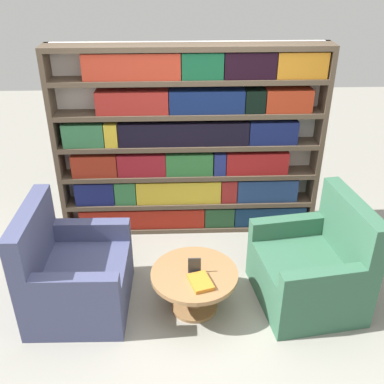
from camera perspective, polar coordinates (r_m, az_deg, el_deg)
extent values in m
plane|color=gray|center=(4.02, 0.37, -15.53)|extent=(14.00, 14.00, 0.00)
cube|color=silver|center=(4.78, -0.41, 6.64)|extent=(2.74, 0.05, 2.01)
cube|color=brown|center=(4.81, -16.64, 5.57)|extent=(0.05, 0.30, 2.01)
cube|color=brown|center=(4.89, 15.67, 6.07)|extent=(0.05, 0.30, 2.01)
cube|color=brown|center=(5.12, -0.33, -4.11)|extent=(2.64, 0.30, 0.05)
cube|color=brown|center=(4.96, -0.34, -1.10)|extent=(2.64, 0.30, 0.05)
cube|color=brown|center=(4.80, -0.35, 2.37)|extent=(2.64, 0.30, 0.05)
cube|color=brown|center=(4.66, -0.36, 6.06)|extent=(2.64, 0.30, 0.05)
cube|color=brown|center=(4.54, -0.38, 9.96)|extent=(2.64, 0.30, 0.05)
cube|color=brown|center=(4.44, -0.39, 14.05)|extent=(2.64, 0.30, 0.05)
cube|color=brown|center=(4.38, -0.41, 17.98)|extent=(2.64, 0.30, 0.05)
cube|color=#9F2115|center=(5.04, -6.28, -3.02)|extent=(1.37, 0.20, 0.23)
cube|color=#24492B|center=(5.04, 3.45, -2.84)|extent=(0.32, 0.20, 0.23)
cube|color=#122D4D|center=(5.13, 9.73, -2.67)|extent=(0.79, 0.20, 0.23)
cube|color=navy|center=(4.94, -12.15, 0.11)|extent=(0.41, 0.20, 0.26)
cube|color=#357843|center=(4.89, -8.40, 0.18)|extent=(0.22, 0.20, 0.26)
cube|color=gold|center=(4.86, -1.71, 0.31)|extent=(0.90, 0.20, 0.26)
cube|color=maroon|center=(4.89, 4.65, 0.42)|extent=(0.17, 0.20, 0.26)
cube|color=navy|center=(4.96, 9.42, 0.50)|extent=(0.65, 0.20, 0.26)
cube|color=maroon|center=(4.79, -12.21, 3.53)|extent=(0.46, 0.20, 0.24)
cube|color=maroon|center=(4.73, -6.37, 3.68)|extent=(0.50, 0.20, 0.24)
cube|color=#317439|center=(4.71, -0.30, 3.80)|extent=(0.49, 0.20, 0.24)
cube|color=navy|center=(4.73, 3.48, 3.86)|extent=(0.12, 0.20, 0.24)
cube|color=#A61D1E|center=(4.79, 8.18, 3.90)|extent=(0.65, 0.20, 0.24)
cube|color=#337245|center=(4.67, -13.55, 7.21)|extent=(0.41, 0.20, 0.24)
cube|color=gold|center=(4.63, -10.16, 7.35)|extent=(0.13, 0.20, 0.24)
cube|color=black|center=(4.58, -1.07, 7.59)|extent=(1.31, 0.20, 0.24)
cube|color=navy|center=(4.69, 10.18, 7.63)|extent=(0.49, 0.20, 0.24)
cube|color=#A52721|center=(4.49, -7.58, 11.34)|extent=(0.70, 0.20, 0.23)
cube|color=navy|center=(4.48, 1.87, 11.54)|extent=(0.73, 0.20, 0.23)
cube|color=black|center=(4.54, 7.93, 11.51)|extent=(0.19, 0.20, 0.23)
cube|color=#B2341A|center=(4.61, 12.10, 11.41)|extent=(0.46, 0.20, 0.23)
cube|color=#BC3623|center=(4.40, -7.65, 15.64)|extent=(0.91, 0.20, 0.25)
cube|color=#155936|center=(4.39, 1.31, 15.84)|extent=(0.39, 0.20, 0.25)
cube|color=black|center=(4.44, 7.31, 15.78)|extent=(0.49, 0.20, 0.25)
cube|color=orange|center=(4.54, 13.67, 15.52)|extent=(0.48, 0.20, 0.25)
cube|color=#42476B|center=(4.10, -13.94, -11.33)|extent=(0.83, 0.91, 0.44)
cube|color=#42476B|center=(3.91, -19.65, -5.60)|extent=(0.16, 0.90, 0.53)
cube|color=#42476B|center=(3.60, -14.63, -11.52)|extent=(0.68, 0.13, 0.18)
cube|color=#42476B|center=(4.21, -12.49, -4.71)|extent=(0.68, 0.13, 0.18)
cube|color=#336047|center=(4.17, 14.24, -10.63)|extent=(0.94, 1.00, 0.44)
cube|color=#336047|center=(4.03, 19.48, -4.43)|extent=(0.27, 0.91, 0.53)
cube|color=#336047|center=(4.24, 11.83, -4.30)|extent=(0.69, 0.22, 0.18)
cube|color=#336047|center=(3.68, 16.21, -10.74)|extent=(0.69, 0.22, 0.18)
cylinder|color=olive|center=(3.99, 0.33, -12.55)|extent=(0.13, 0.13, 0.35)
cylinder|color=olive|center=(4.09, 0.32, -14.21)|extent=(0.41, 0.41, 0.03)
cylinder|color=olive|center=(3.86, 0.34, -10.41)|extent=(0.74, 0.74, 0.04)
cube|color=black|center=(3.85, 0.34, -10.12)|extent=(0.06, 0.06, 0.01)
cube|color=#2D2D2D|center=(3.80, 0.34, -9.31)|extent=(0.11, 0.01, 0.15)
cube|color=orange|center=(3.73, 1.09, -11.36)|extent=(0.22, 0.27, 0.03)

